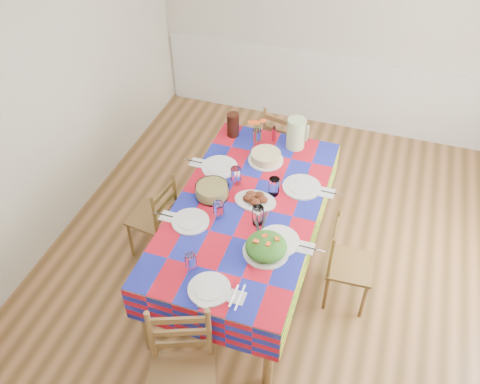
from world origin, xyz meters
name	(u,v)px	position (x,y,z in m)	size (l,w,h in m)	color
room	(298,153)	(0.00, 0.00, 1.35)	(4.58, 5.08, 2.78)	brown
wainscot	(341,91)	(0.00, 2.48, 0.49)	(4.41, 0.06, 0.92)	white
dining_table	(247,214)	(-0.35, -0.16, 0.74)	(1.16, 2.15, 0.84)	brown
setting_near_head	(203,279)	(-0.40, -1.00, 0.87)	(0.49, 0.33, 0.15)	white
setting_left_near	(200,217)	(-0.65, -0.43, 0.87)	(0.54, 0.32, 0.14)	white
setting_left_far	(224,170)	(-0.67, 0.18, 0.87)	(0.59, 0.35, 0.16)	white
setting_right_near	(272,231)	(-0.07, -0.40, 0.87)	(0.61, 0.35, 0.16)	white
setting_right_far	(293,187)	(-0.04, 0.15, 0.87)	(0.62, 0.36, 0.16)	white
meat_platter	(255,199)	(-0.30, -0.09, 0.86)	(0.35, 0.25, 0.07)	white
salad_platter	(266,247)	(-0.06, -0.59, 0.89)	(0.35, 0.35, 0.15)	white
pasta_bowl	(212,191)	(-0.66, -0.13, 0.89)	(0.28, 0.28, 0.10)	white
cake	(266,157)	(-0.37, 0.46, 0.88)	(0.32, 0.32, 0.09)	white
serving_utensils	(261,221)	(-0.19, -0.29, 0.84)	(0.15, 0.33, 0.01)	black
flower_vase	(257,133)	(-0.53, 0.69, 0.95)	(0.17, 0.14, 0.27)	white
hot_sauce	(274,133)	(-0.39, 0.78, 0.92)	(0.04, 0.04, 0.16)	red
green_pitcher	(296,133)	(-0.17, 0.75, 0.98)	(0.17, 0.17, 0.29)	#B0D193
tea_pitcher	(233,125)	(-0.78, 0.74, 0.95)	(0.12, 0.12, 0.23)	black
name_card	(203,306)	(-0.33, -1.19, 0.85)	(0.08, 0.02, 0.02)	white
chair_near	(182,374)	(-0.37, -1.52, 0.50)	(0.57, 0.56, 1.01)	brown
chair_far	(285,146)	(-0.36, 1.20, 0.47)	(0.50, 0.49, 0.96)	brown
chair_left	(156,218)	(-1.22, -0.16, 0.43)	(0.42, 0.43, 0.87)	brown
chair_right	(346,264)	(0.52, -0.16, 0.43)	(0.39, 0.40, 0.87)	brown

